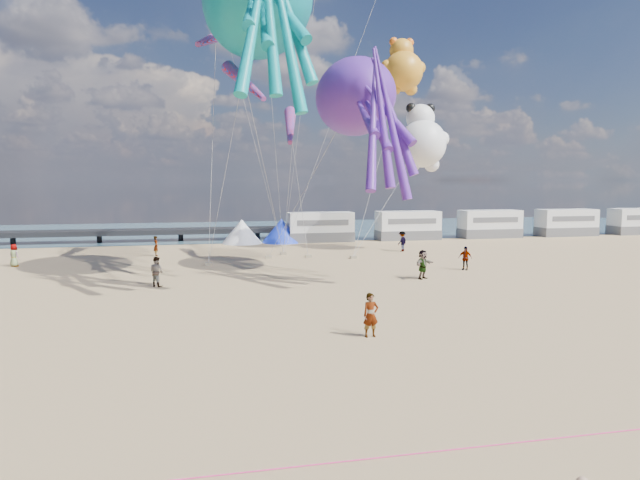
{
  "coord_description": "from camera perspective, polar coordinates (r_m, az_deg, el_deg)",
  "views": [
    {
      "loc": [
        -6.52,
        -16.7,
        6.26
      ],
      "look_at": [
        -1.52,
        6.0,
        3.81
      ],
      "focal_mm": 32.0,
      "sensor_mm": 36.0,
      "label": 1
    }
  ],
  "objects": [
    {
      "name": "ground",
      "position": [
        18.99,
        8.63,
        -13.31
      ],
      "size": [
        120.0,
        120.0,
        0.0
      ],
      "primitive_type": "plane",
      "color": "tan",
      "rests_on": "ground"
    },
    {
      "name": "water",
      "position": [
        72.27,
        -7.2,
        1.0
      ],
      "size": [
        120.0,
        120.0,
        0.0
      ],
      "primitive_type": "plane",
      "color": "#3A606F",
      "rests_on": "ground"
    },
    {
      "name": "motorhome_0",
      "position": [
        58.26,
        0.03,
        1.32
      ],
      "size": [
        6.6,
        2.5,
        3.0
      ],
      "primitive_type": "cube",
      "color": "silver",
      "rests_on": "ground"
    },
    {
      "name": "motorhome_1",
      "position": [
        61.01,
        8.78,
        1.46
      ],
      "size": [
        6.6,
        2.5,
        3.0
      ],
      "primitive_type": "cube",
      "color": "silver",
      "rests_on": "ground"
    },
    {
      "name": "motorhome_2",
      "position": [
        65.05,
        16.61,
        1.55
      ],
      "size": [
        6.6,
        2.5,
        3.0
      ],
      "primitive_type": "cube",
      "color": "silver",
      "rests_on": "ground"
    },
    {
      "name": "motorhome_3",
      "position": [
        70.14,
        23.42,
        1.62
      ],
      "size": [
        6.6,
        2.5,
        3.0
      ],
      "primitive_type": "cube",
      "color": "silver",
      "rests_on": "ground"
    },
    {
      "name": "motorhome_4",
      "position": [
        76.09,
        29.23,
        1.65
      ],
      "size": [
        6.6,
        2.5,
        3.0
      ],
      "primitive_type": "cube",
      "color": "silver",
      "rests_on": "ground"
    },
    {
      "name": "tent_white",
      "position": [
        57.11,
        -7.83,
        0.86
      ],
      "size": [
        4.0,
        4.0,
        2.4
      ],
      "primitive_type": "cone",
      "color": "white",
      "rests_on": "ground"
    },
    {
      "name": "tent_blue",
      "position": [
        57.56,
        -3.86,
        0.94
      ],
      "size": [
        4.0,
        4.0,
        2.4
      ],
      "primitive_type": "cone",
      "color": "#1933CC",
      "rests_on": "ground"
    },
    {
      "name": "rope_line",
      "position": [
        14.78,
        16.01,
        -19.21
      ],
      "size": [
        34.0,
        0.03,
        0.03
      ],
      "primitive_type": "cylinder",
      "rotation": [
        0.0,
        1.57,
        0.0
      ],
      "color": "#F2338C",
      "rests_on": "ground"
    },
    {
      "name": "standing_person",
      "position": [
        23.06,
        5.1,
        -7.49
      ],
      "size": [
        0.68,
        0.48,
        1.78
      ],
      "primitive_type": "imported",
      "rotation": [
        0.0,
        0.0,
        0.09
      ],
      "color": "tan",
      "rests_on": "ground"
    },
    {
      "name": "beachgoer_0",
      "position": [
        47.01,
        -28.28,
        -1.36
      ],
      "size": [
        0.72,
        0.67,
        1.65
      ],
      "primitive_type": "imported",
      "rotation": [
        0.0,
        0.0,
        2.52
      ],
      "color": "#7F6659",
      "rests_on": "ground"
    },
    {
      "name": "beachgoer_1",
      "position": [
        34.97,
        -16.03,
        -3.06
      ],
      "size": [
        1.03,
        1.01,
        1.79
      ],
      "primitive_type": "imported",
      "rotation": [
        0.0,
        0.0,
        2.4
      ],
      "color": "#7F6659",
      "rests_on": "ground"
    },
    {
      "name": "beachgoer_2",
      "position": [
        50.76,
        8.21,
        -0.13
      ],
      "size": [
        1.1,
        1.07,
        1.79
      ],
      "primitive_type": "imported",
      "rotation": [
        0.0,
        0.0,
        3.79
      ],
      "color": "#7F6659",
      "rests_on": "ground"
    },
    {
      "name": "beachgoer_3",
      "position": [
        41.12,
        14.32,
        -1.77
      ],
      "size": [
        1.19,
        1.2,
        1.66
      ],
      "primitive_type": "imported",
      "rotation": [
        0.0,
        0.0,
        5.49
      ],
      "color": "#7F6659",
      "rests_on": "ground"
    },
    {
      "name": "beachgoer_4",
      "position": [
        36.79,
        10.25,
        -2.42
      ],
      "size": [
        1.16,
        0.98,
        1.86
      ],
      "primitive_type": "imported",
      "rotation": [
        0.0,
        0.0,
        0.59
      ],
      "color": "#7F6659",
      "rests_on": "ground"
    },
    {
      "name": "beachgoer_5",
      "position": [
        49.09,
        -16.07,
        -0.58
      ],
      "size": [
        0.78,
        1.61,
        1.66
      ],
      "primitive_type": "imported",
      "rotation": [
        0.0,
        0.0,
        1.77
      ],
      "color": "#7F6659",
      "rests_on": "ground"
    },
    {
      "name": "sandbag_a",
      "position": [
        42.88,
        -11.09,
        -2.36
      ],
      "size": [
        0.5,
        0.35,
        0.22
      ],
      "primitive_type": "cube",
      "color": "gray",
      "rests_on": "ground"
    },
    {
      "name": "sandbag_b",
      "position": [
        45.89,
        -5.16,
        -1.72
      ],
      "size": [
        0.5,
        0.35,
        0.22
      ],
      "primitive_type": "cube",
      "color": "gray",
      "rests_on": "ground"
    },
    {
      "name": "sandbag_c",
      "position": [
        45.8,
        3.34,
        -1.72
      ],
      "size": [
        0.5,
        0.35,
        0.22
      ],
      "primitive_type": "cube",
      "color": "gray",
      "rests_on": "ground"
    },
    {
      "name": "sandbag_d",
      "position": [
        46.25,
        -1.19,
        -1.64
      ],
      "size": [
        0.5,
        0.35,
        0.22
      ],
      "primitive_type": "cube",
      "color": "gray",
      "rests_on": "ground"
    },
    {
      "name": "sandbag_e",
      "position": [
        48.2,
        -3.7,
        -1.34
      ],
      "size": [
        0.5,
        0.35,
        0.22
      ],
      "primitive_type": "cube",
      "color": "gray",
      "rests_on": "ground"
    },
    {
      "name": "kite_octopus_teal",
      "position": [
        38.38,
        -6.33,
        22.61
      ],
      "size": [
        7.48,
        12.56,
        13.42
      ],
      "primitive_type": null,
      "rotation": [
        0.0,
        0.0,
        0.22
      ],
      "color": "#0A8C92"
    },
    {
      "name": "kite_octopus_purple",
      "position": [
        39.45,
        3.51,
        14.08
      ],
      "size": [
        7.75,
        11.16,
        11.74
      ],
      "primitive_type": null,
      "rotation": [
        0.0,
        0.0,
        0.36
      ],
      "color": "#582599"
    },
    {
      "name": "kite_panda",
      "position": [
        51.0,
        10.22,
        9.45
      ],
      "size": [
        5.5,
        5.24,
        7.07
      ],
      "primitive_type": null,
      "rotation": [
        0.0,
        0.0,
        -0.11
      ],
      "color": "white"
    },
    {
      "name": "kite_teddy_orange",
      "position": [
        50.68,
        8.31,
        16.34
      ],
      "size": [
        5.0,
        4.84,
        5.75
      ],
      "primitive_type": null,
      "rotation": [
        0.0,
        0.0,
        0.29
      ],
      "color": "orange"
    },
    {
      "name": "windsock_left",
      "position": [
        44.7,
        -10.36,
        19.34
      ],
      "size": [
        3.91,
        7.91,
        8.05
      ],
      "primitive_type": null,
      "rotation": [
        0.0,
        0.0,
        -0.37
      ],
      "color": "red"
    },
    {
      "name": "windsock_mid",
      "position": [
        45.11,
        -3.01,
        11.28
      ],
      "size": [
        2.14,
        6.89,
        6.82
      ],
      "primitive_type": null,
      "rotation": [
        0.0,
        0.0,
        -0.17
      ],
      "color": "red"
    },
    {
      "name": "windsock_right",
      "position": [
        37.02,
        -7.5,
        15.37
      ],
      "size": [
        2.85,
        5.48,
        5.53
      ],
      "primitive_type": null,
      "rotation": [
        0.0,
        0.0,
        0.37
      ],
      "color": "red"
    }
  ]
}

